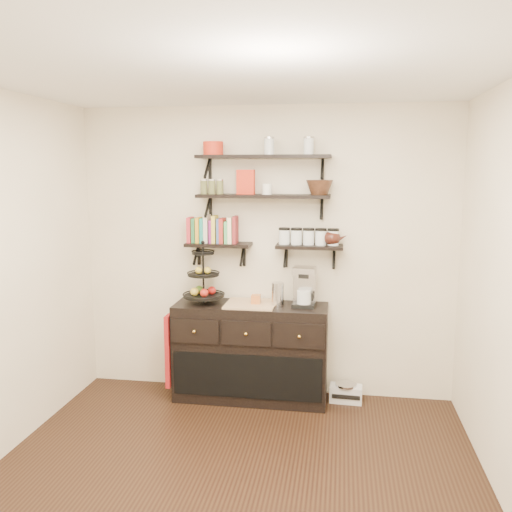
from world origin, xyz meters
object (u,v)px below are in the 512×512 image
at_px(fruit_stand, 204,283).
at_px(radio, 346,393).
at_px(sideboard, 251,352).
at_px(coffee_maker, 304,287).

bearing_deg(fruit_stand, radio, 2.17).
relative_size(sideboard, coffee_maker, 3.85).
height_order(sideboard, radio, sideboard).
bearing_deg(radio, sideboard, -173.34).
distance_m(sideboard, fruit_stand, 0.77).
bearing_deg(sideboard, fruit_stand, 179.44).
distance_m(sideboard, radio, 0.95).
relative_size(coffee_maker, radio, 1.21).
bearing_deg(sideboard, radio, 3.53).
height_order(sideboard, coffee_maker, coffee_maker).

